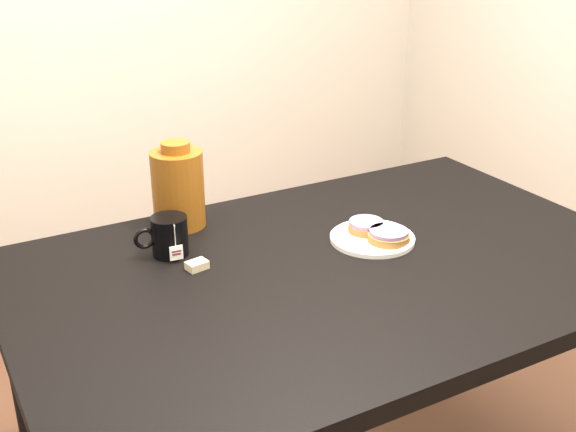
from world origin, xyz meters
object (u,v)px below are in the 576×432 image
Objects in this scene: table at (334,296)px; plate at (372,237)px; mug at (169,236)px; bagel_front at (389,236)px; bagel_back at (366,226)px; bagel_package at (178,188)px; teabag_pouch at (197,265)px.

table is 0.18m from plate.
mug reaches higher than plate.
mug is at bearing 156.42° from bagel_front.
mug reaches higher than bagel_back.
bagel_front is 0.52m from bagel_package.
bagel_package is at bearing 121.59° from table.
bagel_front is at bearing 7.07° from table.
teabag_pouch is (-0.28, 0.12, 0.09)m from table.
plate is 4.43× the size of teabag_pouch.
table is 11.08× the size of mug.
plate is at bearing -95.50° from bagel_back.
teabag_pouch reaches higher than table.
bagel_back is 1.02× the size of bagel_front.
bagel_front is 2.58× the size of teabag_pouch.
teabag_pouch reaches higher than plate.
bagel_package reaches higher than table.
table is 0.20m from bagel_back.
bagel_back is 0.55× the size of bagel_package.
table is at bearing -58.41° from bagel_package.
table is at bearing -157.62° from plate.
mug reaches higher than table.
plate is at bearing -15.84° from mug.
mug is 2.81× the size of teabag_pouch.
mug is at bearing 143.93° from table.
table is 0.46m from bagel_package.
teabag_pouch is at bearing 155.80° from table.
plate reaches higher than table.
plate is at bearing -9.13° from teabag_pouch.
mug is at bearing 105.24° from teabag_pouch.
bagel_front reaches higher than teabag_pouch.
bagel_back and bagel_front have the same top height.
bagel_back is 0.07m from bagel_front.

